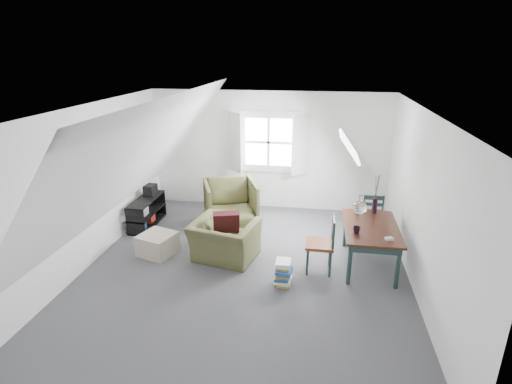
% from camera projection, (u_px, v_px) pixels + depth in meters
% --- Properties ---
extents(floor, '(5.50, 5.50, 0.00)m').
position_uv_depth(floor, '(245.00, 270.00, 6.30)').
color(floor, '#46464A').
rests_on(floor, ground).
extents(ceiling, '(5.50, 5.50, 0.00)m').
position_uv_depth(ceiling, '(244.00, 110.00, 5.46)').
color(ceiling, white).
rests_on(ceiling, wall_back).
extents(wall_back, '(5.00, 0.00, 5.00)m').
position_uv_depth(wall_back, '(269.00, 151.00, 8.44)').
color(wall_back, white).
rests_on(wall_back, ground).
extents(wall_front, '(5.00, 0.00, 5.00)m').
position_uv_depth(wall_front, '(183.00, 308.00, 3.32)').
color(wall_front, white).
rests_on(wall_front, ground).
extents(wall_left, '(0.00, 5.50, 5.50)m').
position_uv_depth(wall_left, '(88.00, 187.00, 6.26)').
color(wall_left, white).
rests_on(wall_left, ground).
extents(wall_right, '(0.00, 5.50, 5.50)m').
position_uv_depth(wall_right, '(422.00, 205.00, 5.50)').
color(wall_right, white).
rests_on(wall_right, ground).
extents(slope_left, '(3.19, 5.50, 4.48)m').
position_uv_depth(slope_left, '(142.00, 157.00, 5.94)').
color(slope_left, white).
rests_on(slope_left, wall_left).
extents(slope_right, '(3.19, 5.50, 4.48)m').
position_uv_depth(slope_right, '(355.00, 166.00, 5.47)').
color(slope_right, white).
rests_on(slope_right, wall_right).
extents(dormer_window, '(1.71, 0.35, 1.30)m').
position_uv_depth(dormer_window, '(268.00, 143.00, 8.30)').
color(dormer_window, white).
rests_on(dormer_window, wall_back).
extents(skylight, '(0.35, 0.75, 0.47)m').
position_uv_depth(skylight, '(349.00, 146.00, 6.69)').
color(skylight, white).
rests_on(skylight, slope_right).
extents(armchair_near, '(1.17, 1.07, 0.66)m').
position_uv_depth(armchair_near, '(225.00, 258.00, 6.64)').
color(armchair_near, '#494A27').
rests_on(armchair_near, floor).
extents(armchair_far, '(1.26, 1.27, 0.90)m').
position_uv_depth(armchair_far, '(231.00, 224.00, 7.93)').
color(armchair_far, '#494A27').
rests_on(armchair_far, floor).
extents(throw_pillow, '(0.48, 0.36, 0.45)m').
position_uv_depth(throw_pillow, '(226.00, 223.00, 6.59)').
color(throw_pillow, '#3B1014').
rests_on(throw_pillow, armchair_near).
extents(ottoman, '(0.67, 0.67, 0.36)m').
position_uv_depth(ottoman, '(158.00, 244.00, 6.74)').
color(ottoman, tan).
rests_on(ottoman, floor).
extents(dining_table, '(0.82, 1.37, 0.69)m').
position_uv_depth(dining_table, '(371.00, 231.00, 6.24)').
color(dining_table, '#33170F').
rests_on(dining_table, floor).
extents(demijohn, '(0.23, 0.23, 0.32)m').
position_uv_depth(demijohn, '(360.00, 207.00, 6.60)').
color(demijohn, silver).
rests_on(demijohn, dining_table).
extents(vase_twigs, '(0.08, 0.09, 0.66)m').
position_uv_depth(vase_twigs, '(375.00, 205.00, 6.65)').
color(vase_twigs, black).
rests_on(vase_twigs, dining_table).
extents(cup, '(0.12, 0.12, 0.10)m').
position_uv_depth(cup, '(356.00, 233.00, 5.97)').
color(cup, black).
rests_on(cup, dining_table).
extents(paper_box, '(0.12, 0.10, 0.04)m').
position_uv_depth(paper_box, '(389.00, 239.00, 5.75)').
color(paper_box, white).
rests_on(paper_box, dining_table).
extents(dining_chair_far, '(0.41, 0.41, 0.86)m').
position_uv_depth(dining_chair_far, '(371.00, 214.00, 7.28)').
color(dining_chair_far, brown).
rests_on(dining_chair_far, floor).
extents(dining_chair_near, '(0.42, 0.42, 0.90)m').
position_uv_depth(dining_chair_near, '(322.00, 243.00, 6.12)').
color(dining_chair_near, brown).
rests_on(dining_chair_near, floor).
extents(media_shelf, '(0.36, 1.07, 0.55)m').
position_uv_depth(media_shelf, '(146.00, 214.00, 7.81)').
color(media_shelf, black).
rests_on(media_shelf, floor).
extents(electronics_box, '(0.21, 0.28, 0.21)m').
position_uv_depth(electronics_box, '(150.00, 190.00, 7.94)').
color(electronics_box, black).
rests_on(electronics_box, media_shelf).
extents(magazine_stack, '(0.28, 0.33, 0.37)m').
position_uv_depth(magazine_stack, '(283.00, 273.00, 5.85)').
color(magazine_stack, '#B29933').
rests_on(magazine_stack, floor).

